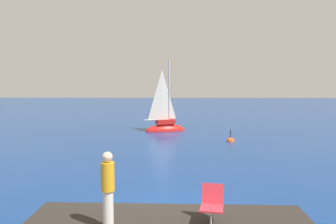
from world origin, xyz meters
TOP-DOWN VIEW (x-y plane):
  - ground_plane at (0.00, 0.00)m, footprint 160.00×160.00m
  - sailboat_near at (-0.68, 17.97)m, footprint 3.73×2.35m
  - person_standing at (-1.05, -3.27)m, footprint 0.28×0.28m
  - beach_chair at (1.16, -2.88)m, footprint 0.57×0.67m
  - marker_buoy at (4.11, 13.07)m, footprint 0.56×0.56m

SIDE VIEW (x-z plane):
  - ground_plane at x=0.00m, z-range 0.00..0.00m
  - marker_buoy at x=4.11m, z-range -0.56..0.57m
  - sailboat_near at x=-0.68m, z-range -2.99..3.72m
  - beach_chair at x=1.16m, z-range 1.12..1.92m
  - person_standing at x=-1.05m, z-range 1.14..2.76m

